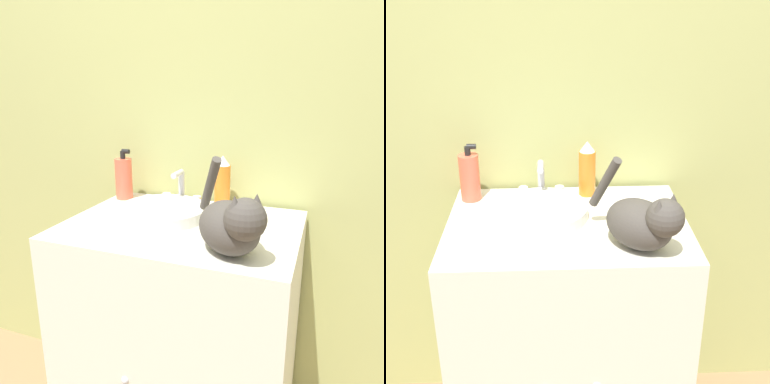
% 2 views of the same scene
% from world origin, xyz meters
% --- Properties ---
extents(wall_back, '(6.00, 0.05, 2.50)m').
position_xyz_m(wall_back, '(0.00, 0.60, 1.25)').
color(wall_back, tan).
rests_on(wall_back, ground_plane).
extents(vanity_cabinet, '(0.76, 0.57, 0.92)m').
position_xyz_m(vanity_cabinet, '(0.00, 0.28, 0.46)').
color(vanity_cabinet, silver).
rests_on(vanity_cabinet, ground_plane).
extents(sink_basin, '(0.30, 0.30, 0.04)m').
position_xyz_m(sink_basin, '(-0.08, 0.32, 0.94)').
color(sink_basin, silver).
rests_on(sink_basin, vanity_cabinet).
extents(faucet, '(0.16, 0.09, 0.14)m').
position_xyz_m(faucet, '(-0.08, 0.47, 0.97)').
color(faucet, silver).
rests_on(faucet, vanity_cabinet).
extents(cat, '(0.27, 0.31, 0.25)m').
position_xyz_m(cat, '(0.21, 0.11, 1.00)').
color(cat, '#47423D').
rests_on(cat, vanity_cabinet).
extents(soap_bottle, '(0.07, 0.07, 0.20)m').
position_xyz_m(soap_bottle, '(-0.32, 0.47, 1.00)').
color(soap_bottle, '#EF6047').
rests_on(soap_bottle, vanity_cabinet).
extents(spray_bottle, '(0.06, 0.06, 0.20)m').
position_xyz_m(spray_bottle, '(0.08, 0.49, 1.01)').
color(spray_bottle, orange).
rests_on(spray_bottle, vanity_cabinet).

